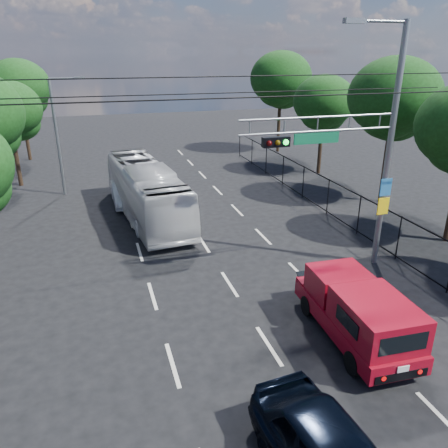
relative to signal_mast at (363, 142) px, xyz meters
name	(u,v)px	position (x,y,z in m)	size (l,w,h in m)	color
lane_markings	(194,228)	(-5.28, 6.01, -5.24)	(6.12, 38.00, 0.01)	beige
signal_mast	(363,142)	(0.00, 0.00, 0.00)	(6.43, 0.39, 9.50)	slate
streetlight_left	(59,132)	(-11.62, 14.01, -1.30)	(2.09, 0.22, 7.08)	slate
utility_wires	(223,89)	(-5.28, 0.84, 1.99)	(22.00, 5.04, 0.74)	black
fence_right	(346,206)	(2.32, 4.18, -4.21)	(0.06, 34.03, 2.00)	black
tree_right_c	(393,104)	(6.53, 7.03, 0.49)	(5.10, 5.10, 8.29)	black
tree_right_d	(324,106)	(6.13, 14.03, -0.39)	(4.32, 4.32, 7.02)	black
tree_right_e	(281,83)	(6.33, 22.03, 0.69)	(5.28, 5.28, 8.58)	black
tree_left_d	(9,114)	(-14.67, 17.03, -0.52)	(4.20, 4.20, 6.83)	black
tree_left_e	(19,91)	(-14.87, 25.03, 0.29)	(4.92, 4.92, 7.99)	black
red_pickup	(357,311)	(-2.60, -4.43, -4.22)	(2.11, 5.23, 1.91)	black
white_bus	(146,191)	(-7.28, 8.51, -3.79)	(2.44, 10.42, 2.90)	silver
white_van	(125,193)	(-8.28, 11.06, -4.60)	(1.36, 3.90, 1.28)	silver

